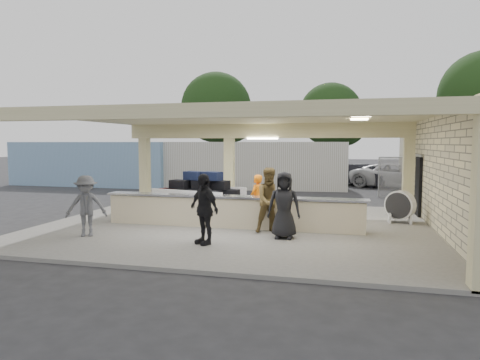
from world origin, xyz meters
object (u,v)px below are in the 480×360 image
(luggage_cart, at_px, (199,193))
(baggage_counter, at_px, (231,212))
(baggage_handler, at_px, (257,199))
(passenger_a, at_px, (271,200))
(passenger_b, at_px, (204,209))
(passenger_c, at_px, (86,206))
(container_blue, at_px, (93,164))
(container_white, at_px, (237,165))
(drum_fan, at_px, (400,206))
(passenger_d, at_px, (284,205))
(car_dark, at_px, (362,175))
(car_white_a, at_px, (397,176))

(luggage_cart, bearing_deg, baggage_counter, -26.50)
(baggage_counter, distance_m, luggage_cart, 2.00)
(baggage_handler, relative_size, passenger_a, 0.84)
(passenger_b, height_order, passenger_c, passenger_b)
(baggage_counter, height_order, container_blue, container_blue)
(passenger_a, height_order, container_white, container_white)
(drum_fan, relative_size, passenger_a, 0.56)
(passenger_b, bearing_deg, container_blue, 166.13)
(passenger_b, bearing_deg, passenger_d, 66.02)
(passenger_b, bearing_deg, car_dark, 110.18)
(car_white_a, relative_size, car_dark, 1.28)
(passenger_a, height_order, passenger_d, passenger_a)
(baggage_counter, bearing_deg, passenger_b, -92.89)
(baggage_counter, xyz_separation_m, passenger_c, (-3.60, -2.20, 0.36))
(container_white, bearing_deg, drum_fan, -56.31)
(passenger_c, height_order, container_blue, container_blue)
(passenger_d, height_order, container_white, container_white)
(passenger_b, distance_m, passenger_c, 3.48)
(passenger_d, bearing_deg, car_dark, 78.46)
(passenger_d, distance_m, container_white, 14.00)
(car_white_a, relative_size, container_white, 0.41)
(car_white_a, bearing_deg, passenger_b, -178.06)
(luggage_cart, bearing_deg, container_white, 111.04)
(passenger_a, height_order, passenger_c, passenger_a)
(baggage_counter, bearing_deg, car_dark, 73.76)
(drum_fan, height_order, car_white_a, car_white_a)
(drum_fan, height_order, car_dark, car_dark)
(baggage_handler, relative_size, container_blue, 0.15)
(container_white, relative_size, container_blue, 1.20)
(baggage_handler, height_order, container_blue, container_blue)
(passenger_b, distance_m, car_dark, 17.96)
(baggage_counter, xyz_separation_m, car_white_a, (6.39, 14.28, 0.16))
(baggage_handler, height_order, car_white_a, baggage_handler)
(baggage_counter, distance_m, car_dark, 15.73)
(baggage_counter, height_order, container_white, container_white)
(container_blue, bearing_deg, baggage_handler, -38.82)
(passenger_b, xyz_separation_m, passenger_d, (1.90, 1.16, 0.00))
(passenger_a, xyz_separation_m, car_dark, (3.08, 15.60, -0.37))
(passenger_c, relative_size, passenger_d, 0.93)
(passenger_b, bearing_deg, passenger_c, -146.71)
(baggage_counter, distance_m, passenger_c, 4.23)
(baggage_counter, xyz_separation_m, luggage_cart, (-1.50, 1.27, 0.38))
(baggage_counter, bearing_deg, baggage_handler, 51.85)
(drum_fan, relative_size, car_white_a, 0.20)
(drum_fan, relative_size, container_blue, 0.10)
(container_white, bearing_deg, baggage_counter, -81.49)
(passenger_c, relative_size, container_blue, 0.16)
(luggage_cart, bearing_deg, drum_fan, 20.13)
(baggage_counter, relative_size, passenger_c, 4.82)
(baggage_counter, height_order, passenger_b, passenger_b)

